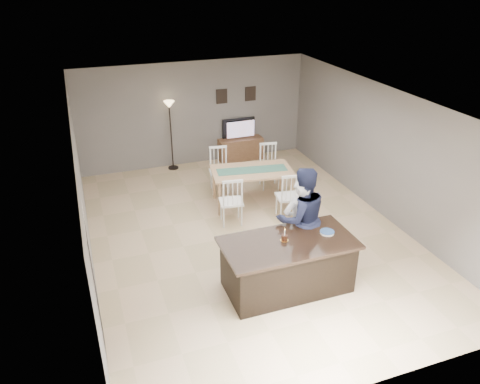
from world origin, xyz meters
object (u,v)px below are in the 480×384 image
object	(u,v)px
man	(301,218)
plate_stack	(327,232)
kitchen_island	(288,265)
floor_lamp	(170,117)
woman	(299,223)
birthday_cake	(284,238)
tv_console	(241,149)
dining_table	(252,176)
television	(240,129)

from	to	relation	value
man	plate_stack	world-z (taller)	man
kitchen_island	floor_lamp	xyz separation A→B (m)	(-0.68, 5.59, 0.95)
woman	kitchen_island	bearing A→B (deg)	48.44
woman	birthday_cake	world-z (taller)	woman
kitchen_island	floor_lamp	world-z (taller)	floor_lamp
kitchen_island	birthday_cake	distance (m)	0.50
kitchen_island	tv_console	world-z (taller)	kitchen_island
tv_console	woman	xyz separation A→B (m)	(-0.74, -5.02, 0.55)
man	plate_stack	distance (m)	0.57
kitchen_island	birthday_cake	bearing A→B (deg)	130.18
birthday_cake	plate_stack	world-z (taller)	birthday_cake
dining_table	floor_lamp	bearing A→B (deg)	124.31
kitchen_island	television	bearing A→B (deg)	77.99
kitchen_island	birthday_cake	xyz separation A→B (m)	(-0.05, 0.06, 0.49)
birthday_cake	floor_lamp	world-z (taller)	floor_lamp
man	dining_table	world-z (taller)	man
man	floor_lamp	xyz separation A→B (m)	(-1.18, 5.04, 0.46)
kitchen_island	man	size ratio (longest dim) A/B	1.15
kitchen_island	birthday_cake	size ratio (longest dim) A/B	10.29
television	man	xyz separation A→B (m)	(-0.71, -5.09, 0.07)
floor_lamp	television	bearing A→B (deg)	1.52
woman	television	bearing A→B (deg)	-99.95
birthday_cake	floor_lamp	xyz separation A→B (m)	(-0.63, 5.53, 0.45)
tv_console	floor_lamp	xyz separation A→B (m)	(-1.88, 0.02, 1.10)
birthday_cake	plate_stack	xyz separation A→B (m)	(0.75, -0.04, -0.03)
television	man	size ratio (longest dim) A/B	0.49
television	floor_lamp	size ratio (longest dim) A/B	0.51
tv_console	television	distance (m)	0.57
man	television	bearing A→B (deg)	-96.36
television	man	bearing A→B (deg)	82.11
birthday_cake	plate_stack	size ratio (longest dim) A/B	0.88
floor_lamp	birthday_cake	bearing A→B (deg)	-83.47
plate_stack	birthday_cake	bearing A→B (deg)	176.81
kitchen_island	plate_stack	xyz separation A→B (m)	(0.70, 0.02, 0.46)
kitchen_island	woman	xyz separation A→B (m)	(0.46, 0.55, 0.40)
plate_stack	floor_lamp	size ratio (longest dim) A/B	0.13
kitchen_island	tv_console	distance (m)	5.70
dining_table	plate_stack	bearing A→B (deg)	-78.13
plate_stack	floor_lamp	distance (m)	5.76
birthday_cake	plate_stack	bearing A→B (deg)	-3.19
tv_console	dining_table	xyz separation A→B (m)	(-0.66, -2.55, 0.38)
floor_lamp	man	bearing A→B (deg)	-76.84
television	plate_stack	distance (m)	5.64
woman	floor_lamp	world-z (taller)	floor_lamp
television	birthday_cake	xyz separation A→B (m)	(-1.25, -5.58, 0.09)
tv_console	birthday_cake	bearing A→B (deg)	-102.79
woman	man	xyz separation A→B (m)	(0.03, 0.00, 0.09)
floor_lamp	dining_table	bearing A→B (deg)	-64.52
floor_lamp	woman	bearing A→B (deg)	-77.22
plate_stack	floor_lamp	world-z (taller)	floor_lamp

